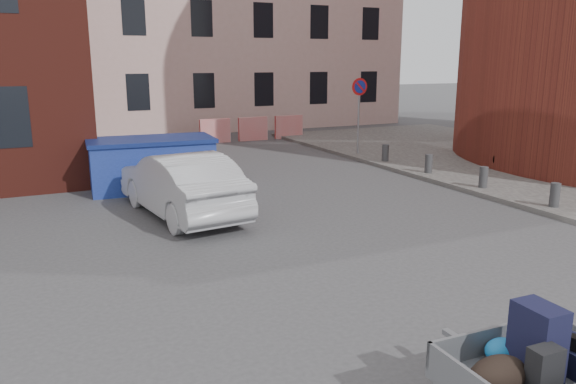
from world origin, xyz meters
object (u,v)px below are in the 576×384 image
dumpster (152,163)px  silver_car (181,184)px  trailer (534,369)px  bicycle (516,152)px

dumpster → silver_car: size_ratio=0.79×
dumpster → silver_car: silver_car is taller
trailer → silver_car: bearing=98.1°
trailer → silver_car: size_ratio=0.43×
trailer → bicycle: (9.73, 9.27, 0.00)m
silver_car → dumpster: bearing=-96.8°
dumpster → silver_car: bearing=-85.5°
trailer → dumpster: bearing=96.6°
trailer → dumpster: size_ratio=0.54×
trailer → dumpster: 11.68m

